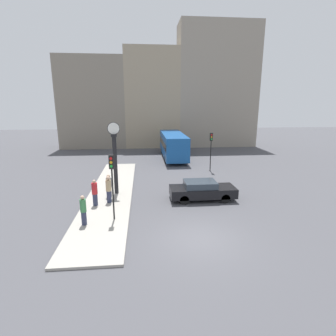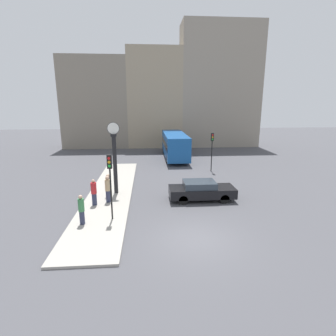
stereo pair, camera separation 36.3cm
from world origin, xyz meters
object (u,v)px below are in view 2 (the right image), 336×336
at_px(pedestrian_green_hoodie, 81,210).
at_px(pedestrian_tan_coat, 108,189).
at_px(sedan_car, 201,190).
at_px(pedestrian_red_top, 94,192).
at_px(traffic_light_near, 110,174).
at_px(pedestrian_grey_jacket, 108,185).
at_px(bus_distant, 175,144).
at_px(traffic_light_far, 212,144).
at_px(street_clock, 115,158).

relative_size(pedestrian_green_hoodie, pedestrian_tan_coat, 0.93).
height_order(sedan_car, pedestrian_red_top, pedestrian_red_top).
bearing_deg(sedan_car, traffic_light_near, -152.59).
relative_size(sedan_car, pedestrian_red_top, 2.63).
distance_m(traffic_light_near, pedestrian_tan_coat, 3.25).
height_order(sedan_car, pedestrian_tan_coat, pedestrian_tan_coat).
distance_m(sedan_car, pedestrian_red_top, 7.17).
relative_size(pedestrian_tan_coat, pedestrian_red_top, 1.05).
height_order(pedestrian_green_hoodie, pedestrian_grey_jacket, pedestrian_green_hoodie).
relative_size(traffic_light_near, pedestrian_green_hoodie, 2.23).
relative_size(pedestrian_green_hoodie, pedestrian_red_top, 0.97).
bearing_deg(pedestrian_red_top, pedestrian_grey_jacket, 66.20).
height_order(pedestrian_green_hoodie, pedestrian_tan_coat, pedestrian_tan_coat).
distance_m(sedan_car, pedestrian_tan_coat, 6.33).
xyz_separation_m(bus_distant, pedestrian_grey_jacket, (-6.10, -13.88, -0.77)).
distance_m(pedestrian_green_hoodie, pedestrian_tan_coat, 3.37).
bearing_deg(traffic_light_far, bus_distant, 112.62).
height_order(street_clock, pedestrian_green_hoodie, street_clock).
bearing_deg(street_clock, traffic_light_near, -86.34).
xyz_separation_m(bus_distant, pedestrian_tan_coat, (-5.97, -15.00, -0.66)).
bearing_deg(pedestrian_red_top, bus_distant, 66.27).
relative_size(traffic_light_near, traffic_light_far, 0.98).
xyz_separation_m(traffic_light_far, pedestrian_tan_coat, (-8.88, -8.02, -1.67)).
bearing_deg(pedestrian_grey_jacket, street_clock, 60.50).
distance_m(pedestrian_green_hoodie, pedestrian_red_top, 2.78).
xyz_separation_m(traffic_light_near, pedestrian_grey_jacket, (-0.72, 3.80, -1.85)).
relative_size(pedestrian_red_top, pedestrian_grey_jacket, 1.06).
bearing_deg(pedestrian_green_hoodie, pedestrian_red_top, 87.50).
xyz_separation_m(sedan_car, traffic_light_near, (-5.71, -2.96, 2.10)).
distance_m(pedestrian_tan_coat, pedestrian_grey_jacket, 1.13).
bearing_deg(pedestrian_red_top, pedestrian_green_hoodie, -92.50).
distance_m(bus_distant, pedestrian_red_top, 16.89).
bearing_deg(street_clock, pedestrian_red_top, -115.72).
bearing_deg(traffic_light_far, traffic_light_near, -127.76).
bearing_deg(traffic_light_far, pedestrian_green_hoodie, -131.12).
height_order(bus_distant, traffic_light_near, traffic_light_near).
bearing_deg(bus_distant, pedestrian_grey_jacket, -113.72).
xyz_separation_m(traffic_light_far, street_clock, (-8.58, -6.14, 0.00)).
height_order(traffic_light_far, street_clock, street_clock).
height_order(sedan_car, bus_distant, bus_distant).
distance_m(traffic_light_far, pedestrian_grey_jacket, 11.49).
relative_size(street_clock, pedestrian_red_top, 3.00).
height_order(traffic_light_far, pedestrian_green_hoodie, traffic_light_far).
height_order(pedestrian_red_top, pedestrian_grey_jacket, pedestrian_red_top).
distance_m(street_clock, pedestrian_tan_coat, 2.53).
height_order(bus_distant, pedestrian_tan_coat, bus_distant).
bearing_deg(pedestrian_green_hoodie, street_clock, 76.32).
relative_size(street_clock, pedestrian_green_hoodie, 3.09).
distance_m(pedestrian_green_hoodie, pedestrian_grey_jacket, 4.43).
xyz_separation_m(pedestrian_tan_coat, pedestrian_grey_jacket, (-0.13, 1.12, -0.11)).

